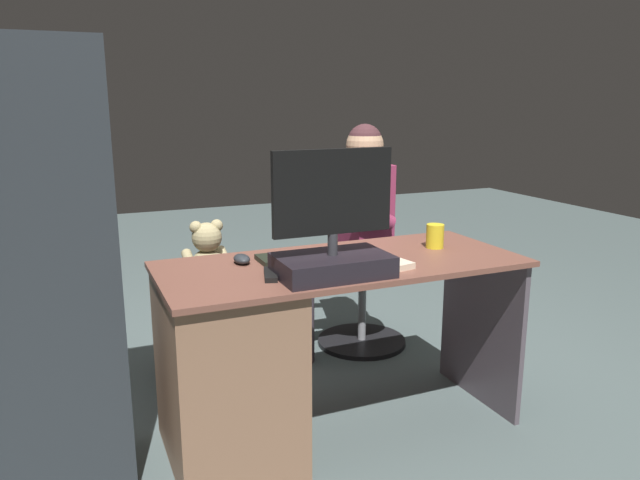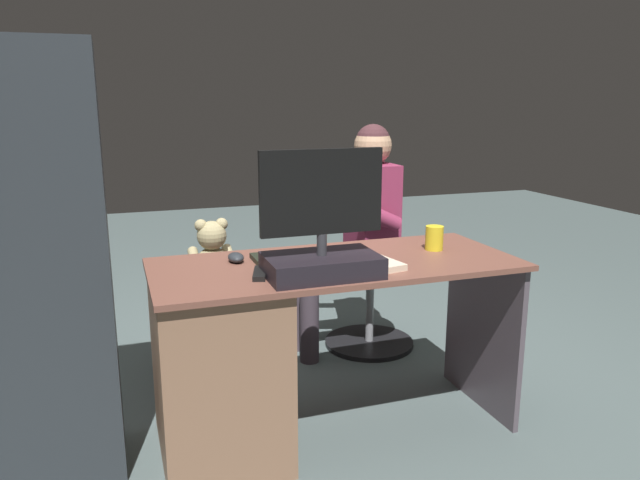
{
  "view_description": "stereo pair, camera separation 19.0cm",
  "coord_description": "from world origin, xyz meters",
  "px_view_note": "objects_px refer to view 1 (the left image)",
  "views": [
    {
      "loc": [
        0.97,
        2.37,
        1.33
      ],
      "look_at": [
        -0.05,
        -0.01,
        0.72
      ],
      "focal_mm": 34.02,
      "sensor_mm": 36.0,
      "label": 1
    },
    {
      "loc": [
        0.8,
        2.44,
        1.33
      ],
      "look_at": [
        -0.05,
        -0.01,
        0.72
      ],
      "focal_mm": 34.02,
      "sensor_mm": 36.0,
      "label": 2
    }
  ],
  "objects_px": {
    "tv_remote": "(270,275)",
    "teddy_bear": "(207,255)",
    "cup": "(435,236)",
    "desk": "(252,358)",
    "person": "(350,220)",
    "office_chair_teddy": "(211,325)",
    "keyboard": "(310,255)",
    "monitor": "(333,242)",
    "visitor_chair": "(362,300)",
    "computer_mouse": "(242,259)"
  },
  "relations": [
    {
      "from": "keyboard",
      "to": "office_chair_teddy",
      "type": "bearing_deg",
      "value": -67.28
    },
    {
      "from": "computer_mouse",
      "to": "visitor_chair",
      "type": "xyz_separation_m",
      "value": [
        -0.85,
        -0.63,
        -0.48
      ]
    },
    {
      "from": "tv_remote",
      "to": "monitor",
      "type": "bearing_deg",
      "value": 178.39
    },
    {
      "from": "desk",
      "to": "person",
      "type": "xyz_separation_m",
      "value": [
        -0.78,
        -0.76,
        0.33
      ]
    },
    {
      "from": "keyboard",
      "to": "tv_remote",
      "type": "distance_m",
      "value": 0.3
    },
    {
      "from": "teddy_bear",
      "to": "person",
      "type": "distance_m",
      "value": 0.77
    },
    {
      "from": "tv_remote",
      "to": "person",
      "type": "distance_m",
      "value": 1.11
    },
    {
      "from": "teddy_bear",
      "to": "keyboard",
      "type": "bearing_deg",
      "value": 112.4
    },
    {
      "from": "cup",
      "to": "keyboard",
      "type": "bearing_deg",
      "value": -5.57
    },
    {
      "from": "monitor",
      "to": "tv_remote",
      "type": "bearing_deg",
      "value": -18.17
    },
    {
      "from": "teddy_bear",
      "to": "visitor_chair",
      "type": "xyz_separation_m",
      "value": [
        -0.84,
        -0.01,
        -0.34
      ]
    },
    {
      "from": "desk",
      "to": "office_chair_teddy",
      "type": "bearing_deg",
      "value": -91.03
    },
    {
      "from": "cup",
      "to": "visitor_chair",
      "type": "relative_size",
      "value": 0.21
    },
    {
      "from": "cup",
      "to": "tv_remote",
      "type": "relative_size",
      "value": 0.67
    },
    {
      "from": "tv_remote",
      "to": "teddy_bear",
      "type": "distance_m",
      "value": 0.85
    },
    {
      "from": "desk",
      "to": "teddy_bear",
      "type": "height_order",
      "value": "teddy_bear"
    },
    {
      "from": "cup",
      "to": "teddy_bear",
      "type": "distance_m",
      "value": 1.09
    },
    {
      "from": "computer_mouse",
      "to": "tv_remote",
      "type": "xyz_separation_m",
      "value": [
        -0.04,
        0.21,
        -0.01
      ]
    },
    {
      "from": "computer_mouse",
      "to": "person",
      "type": "bearing_deg",
      "value": -140.48
    },
    {
      "from": "computer_mouse",
      "to": "cup",
      "type": "height_order",
      "value": "cup"
    },
    {
      "from": "cup",
      "to": "visitor_chair",
      "type": "xyz_separation_m",
      "value": [
        -0.03,
        -0.71,
        -0.51
      ]
    },
    {
      "from": "visitor_chair",
      "to": "person",
      "type": "height_order",
      "value": "person"
    },
    {
      "from": "desk",
      "to": "keyboard",
      "type": "relative_size",
      "value": 3.36
    },
    {
      "from": "computer_mouse",
      "to": "office_chair_teddy",
      "type": "bearing_deg",
      "value": -90.45
    },
    {
      "from": "visitor_chair",
      "to": "person",
      "type": "distance_m",
      "value": 0.46
    },
    {
      "from": "cup",
      "to": "teddy_bear",
      "type": "bearing_deg",
      "value": -40.88
    },
    {
      "from": "keyboard",
      "to": "desk",
      "type": "bearing_deg",
      "value": 19.28
    },
    {
      "from": "keyboard",
      "to": "teddy_bear",
      "type": "distance_m",
      "value": 0.72
    },
    {
      "from": "monitor",
      "to": "keyboard",
      "type": "bearing_deg",
      "value": -94.69
    },
    {
      "from": "cup",
      "to": "person",
      "type": "height_order",
      "value": "person"
    },
    {
      "from": "cup",
      "to": "visitor_chair",
      "type": "bearing_deg",
      "value": -92.54
    },
    {
      "from": "desk",
      "to": "computer_mouse",
      "type": "xyz_separation_m",
      "value": [
        -0.01,
        -0.12,
        0.35
      ]
    },
    {
      "from": "desk",
      "to": "office_chair_teddy",
      "type": "height_order",
      "value": "desk"
    },
    {
      "from": "computer_mouse",
      "to": "desk",
      "type": "bearing_deg",
      "value": 86.12
    },
    {
      "from": "tv_remote",
      "to": "person",
      "type": "bearing_deg",
      "value": -114.01
    },
    {
      "from": "tv_remote",
      "to": "computer_mouse",
      "type": "bearing_deg",
      "value": -62.03
    },
    {
      "from": "monitor",
      "to": "keyboard",
      "type": "height_order",
      "value": "monitor"
    },
    {
      "from": "office_chair_teddy",
      "to": "desk",
      "type": "bearing_deg",
      "value": 88.97
    },
    {
      "from": "keyboard",
      "to": "office_chair_teddy",
      "type": "height_order",
      "value": "keyboard"
    },
    {
      "from": "cup",
      "to": "visitor_chair",
      "type": "height_order",
      "value": "cup"
    },
    {
      "from": "monitor",
      "to": "visitor_chair",
      "type": "distance_m",
      "value": 1.24
    },
    {
      "from": "monitor",
      "to": "tv_remote",
      "type": "height_order",
      "value": "monitor"
    },
    {
      "from": "tv_remote",
      "to": "teddy_bear",
      "type": "height_order",
      "value": "teddy_bear"
    },
    {
      "from": "visitor_chair",
      "to": "desk",
      "type": "bearing_deg",
      "value": 41.46
    },
    {
      "from": "tv_remote",
      "to": "teddy_bear",
      "type": "xyz_separation_m",
      "value": [
        0.04,
        -0.84,
        -0.13
      ]
    },
    {
      "from": "computer_mouse",
      "to": "monitor",
      "type": "bearing_deg",
      "value": 131.83
    },
    {
      "from": "cup",
      "to": "teddy_bear",
      "type": "xyz_separation_m",
      "value": [
        0.81,
        -0.7,
        -0.17
      ]
    },
    {
      "from": "keyboard",
      "to": "cup",
      "type": "distance_m",
      "value": 0.55
    },
    {
      "from": "monitor",
      "to": "computer_mouse",
      "type": "xyz_separation_m",
      "value": [
        0.25,
        -0.28,
        -0.1
      ]
    },
    {
      "from": "keyboard",
      "to": "tv_remote",
      "type": "relative_size",
      "value": 2.8
    }
  ]
}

